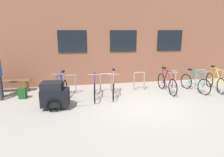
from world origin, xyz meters
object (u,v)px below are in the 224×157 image
Objects in this scene: bicycle_maroon at (167,83)px; backpack at (23,93)px; wooden_bench at (11,84)px; bicycle_yellow at (215,82)px; bicycle_blue at (62,90)px; bike_trailer at (55,95)px; bicycle_purple at (95,88)px; bicycle_teal at (195,83)px; bicycle_pink at (113,87)px.

bicycle_maroon is 4.04× the size of backpack.
bicycle_yellow is at bearing -8.97° from wooden_bench.
bicycle_blue is at bearing 179.61° from bicycle_yellow.
bicycle_yellow is at bearing 7.39° from bike_trailer.
bicycle_blue is at bearing 176.97° from bicycle_purple.
bicycle_teal is 0.93× the size of bicycle_purple.
bicycle_teal is 3.59m from bicycle_pink.
bicycle_maroon is at bearing 3.14° from bicycle_purple.
bicycle_maroon is at bearing -10.68° from wooden_bench.
bike_trailer is at bearing -167.28° from bicycle_maroon.
bicycle_yellow reaches higher than bicycle_maroon.
bike_trailer is 3.35× the size of backpack.
bicycle_blue is 2.58m from wooden_bench.
bicycle_maroon is (-1.23, 0.15, 0.02)m from bicycle_teal.
bicycle_purple is 1.21× the size of bike_trailer.
bicycle_maroon is at bearing 7.60° from backpack.
bicycle_teal is 3.76× the size of backpack.
backpack is (0.70, -1.00, -0.15)m from wooden_bench.
bicycle_yellow is at bearing 0.24° from bicycle_purple.
bicycle_teal is 0.93× the size of bicycle_maroon.
bicycle_blue is 6.61m from bicycle_yellow.
bike_trailer is (-6.79, -0.88, 0.09)m from bicycle_yellow.
bicycle_pink reaches higher than bicycle_maroon.
bicycle_teal reaches higher than bike_trailer.
bicycle_pink is 2.02m from bicycle_blue.
bike_trailer is (-5.79, -0.88, 0.11)m from bicycle_teal.
bike_trailer reaches higher than backpack.
backpack is at bearing 177.27° from bicycle_yellow.
wooden_bench is (-4.22, 1.36, -0.01)m from bicycle_pink.
bicycle_pink is (-2.36, -0.12, -0.01)m from bicycle_maroon.
bicycle_blue is at bearing 79.00° from bike_trailer.
wooden_bench is (-6.58, 1.24, -0.02)m from bicycle_maroon.
bicycle_purple reaches higher than backpack.
bicycle_blue is 3.72× the size of backpack.
bicycle_blue is 1.55m from backpack.
backpack is (-3.53, 0.36, -0.16)m from bicycle_pink.
bike_trailer is at bearing -33.76° from backpack.
wooden_bench is (-2.02, 2.27, -0.11)m from bike_trailer.
bicycle_pink is 0.96× the size of bicycle_yellow.
wooden_bench is at bearing 162.13° from bicycle_pink.
bicycle_teal is 7.13m from backpack.
bicycle_purple is at bearing -22.20° from wooden_bench.
backpack is at bearing 174.21° from bicycle_pink.
bicycle_maroon is 1.07× the size of bicycle_pink.
bicycle_teal is 0.96× the size of bicycle_yellow.
bicycle_teal is at bearing -10.10° from wooden_bench.
bicycle_purple is at bearing -3.03° from bicycle_blue.
bicycle_yellow is 1.07× the size of wooden_bench.
bicycle_maroon is 1.03× the size of bicycle_yellow.
backpack is (-2.76, 0.41, -0.17)m from bicycle_purple.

